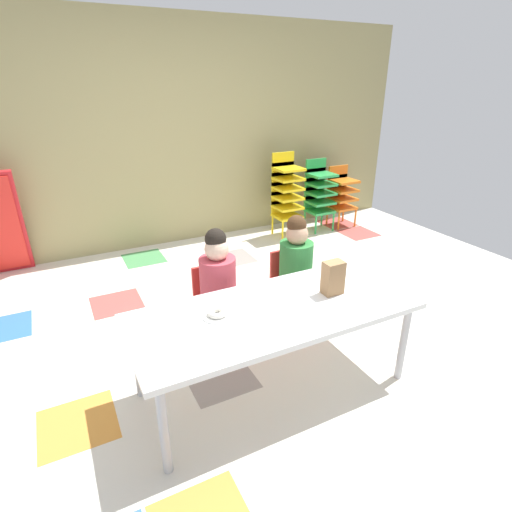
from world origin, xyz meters
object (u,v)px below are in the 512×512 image
(seated_child_middle_seat, at_px, (295,261))
(craft_table, at_px, (275,316))
(donut_powdered_on_plate, at_px, (217,312))
(paper_bag_brown, at_px, (333,278))
(paper_plate_near_edge, at_px, (217,316))
(seated_child_near_camera, at_px, (217,278))
(kid_chair_yellow_stack, at_px, (286,191))
(kid_chair_green_stack, at_px, (319,191))
(kid_chair_orange_stack, at_px, (341,192))

(seated_child_middle_seat, bearing_deg, craft_table, -131.15)
(donut_powdered_on_plate, bearing_deg, seated_child_middle_seat, 31.12)
(paper_bag_brown, height_order, paper_plate_near_edge, paper_bag_brown)
(seated_child_near_camera, height_order, paper_plate_near_edge, seated_child_near_camera)
(donut_powdered_on_plate, bearing_deg, seated_child_near_camera, 68.10)
(kid_chair_yellow_stack, distance_m, paper_bag_brown, 2.67)
(seated_child_middle_seat, xyz_separation_m, kid_chair_green_stack, (1.51, 1.83, -0.04))
(craft_table, height_order, seated_child_middle_seat, seated_child_middle_seat)
(craft_table, distance_m, kid_chair_yellow_stack, 2.87)
(craft_table, bearing_deg, kid_chair_green_stack, 50.05)
(kid_chair_orange_stack, bearing_deg, kid_chair_yellow_stack, 179.97)
(kid_chair_green_stack, height_order, paper_bag_brown, kid_chair_green_stack)
(seated_child_near_camera, xyz_separation_m, paper_bag_brown, (0.56, -0.60, 0.14))
(seated_child_near_camera, relative_size, kid_chair_orange_stack, 1.15)
(kid_chair_yellow_stack, bearing_deg, donut_powdered_on_plate, -128.61)
(paper_plate_near_edge, bearing_deg, kid_chair_green_stack, 44.71)
(kid_chair_yellow_stack, relative_size, kid_chair_green_stack, 1.13)
(craft_table, xyz_separation_m, donut_powdered_on_plate, (-0.34, 0.08, 0.07))
(kid_chair_yellow_stack, xyz_separation_m, donut_powdered_on_plate, (-1.88, -2.35, 0.03))
(kid_chair_green_stack, distance_m, kid_chair_orange_stack, 0.37)
(paper_plate_near_edge, bearing_deg, donut_powdered_on_plate, 0.00)
(kid_chair_orange_stack, xyz_separation_m, paper_bag_brown, (-1.98, -2.42, 0.24))
(seated_child_middle_seat, distance_m, donut_powdered_on_plate, 1.01)
(kid_chair_green_stack, bearing_deg, paper_plate_near_edge, -135.29)
(kid_chair_orange_stack, height_order, paper_bag_brown, paper_bag_brown)
(craft_table, bearing_deg, paper_bag_brown, 0.56)
(paper_bag_brown, distance_m, donut_powdered_on_plate, 0.78)
(kid_chair_yellow_stack, distance_m, paper_plate_near_edge, 3.01)
(paper_bag_brown, bearing_deg, paper_plate_near_edge, 174.54)
(kid_chair_green_stack, bearing_deg, craft_table, -129.95)
(kid_chair_yellow_stack, relative_size, kid_chair_orange_stack, 1.30)
(kid_chair_orange_stack, bearing_deg, kid_chair_green_stack, 179.95)
(seated_child_near_camera, distance_m, donut_powdered_on_plate, 0.57)
(seated_child_near_camera, height_order, paper_bag_brown, seated_child_near_camera)
(seated_child_near_camera, bearing_deg, kid_chair_green_stack, 40.19)
(paper_plate_near_edge, xyz_separation_m, donut_powdered_on_plate, (0.00, 0.00, 0.02))
(craft_table, height_order, kid_chair_green_stack, kid_chair_green_stack)
(kid_chair_green_stack, height_order, donut_powdered_on_plate, kid_chair_green_stack)
(paper_plate_near_edge, bearing_deg, paper_bag_brown, -5.46)
(seated_child_middle_seat, bearing_deg, paper_bag_brown, -99.33)
(craft_table, distance_m, seated_child_near_camera, 0.61)
(kid_chair_yellow_stack, height_order, kid_chair_orange_stack, kid_chair_yellow_stack)
(seated_child_near_camera, xyz_separation_m, kid_chair_orange_stack, (2.53, 1.83, -0.10))
(kid_chair_orange_stack, bearing_deg, donut_powdered_on_plate, -139.41)
(kid_chair_yellow_stack, height_order, paper_bag_brown, kid_chair_yellow_stack)
(craft_table, distance_m, paper_bag_brown, 0.45)
(seated_child_middle_seat, relative_size, paper_plate_near_edge, 5.10)
(kid_chair_yellow_stack, xyz_separation_m, paper_plate_near_edge, (-1.88, -2.35, 0.01))
(seated_child_middle_seat, xyz_separation_m, paper_plate_near_edge, (-0.86, -0.52, 0.03))
(seated_child_middle_seat, height_order, kid_chair_orange_stack, seated_child_middle_seat)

